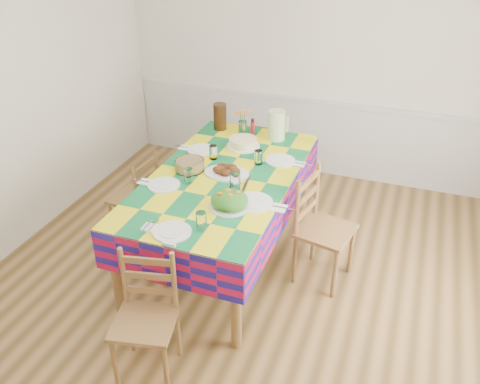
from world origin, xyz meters
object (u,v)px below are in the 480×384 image
(dining_table, at_px, (223,185))
(chair_right, at_px, (321,229))
(chair_far, at_px, (270,154))
(chair_left, at_px, (137,198))
(meat_platter, at_px, (226,171))
(tea_pitcher, at_px, (220,117))
(chair_near, at_px, (146,318))
(green_pitcher, at_px, (277,125))

(dining_table, bearing_deg, chair_right, 0.61)
(chair_far, relative_size, chair_left, 0.94)
(meat_platter, relative_size, chair_far, 0.47)
(dining_table, distance_m, chair_far, 1.43)
(tea_pitcher, relative_size, chair_right, 0.27)
(meat_platter, bearing_deg, tea_pitcher, 115.25)
(chair_near, bearing_deg, tea_pitcher, 87.33)
(chair_far, bearing_deg, chair_near, 94.31)
(dining_table, relative_size, chair_right, 2.17)
(chair_left, xyz_separation_m, chair_right, (1.76, 0.01, 0.05))
(meat_platter, xyz_separation_m, chair_near, (-0.03, -1.42, -0.43))
(green_pitcher, relative_size, tea_pitcher, 1.09)
(chair_far, relative_size, chair_right, 0.84)
(tea_pitcher, distance_m, chair_right, 1.65)
(chair_left, bearing_deg, green_pitcher, 134.96)
(tea_pitcher, distance_m, chair_far, 0.84)
(chair_near, xyz_separation_m, chair_far, (0.01, 2.78, -0.04))
(meat_platter, distance_m, chair_far, 1.45)
(dining_table, bearing_deg, tea_pitcher, 113.47)
(meat_platter, height_order, chair_left, meat_platter)
(chair_left, bearing_deg, meat_platter, 97.82)
(green_pitcher, relative_size, chair_near, 0.32)
(tea_pitcher, relative_size, chair_far, 0.32)
(meat_platter, relative_size, chair_left, 0.44)
(chair_right, bearing_deg, tea_pitcher, 65.89)
(chair_far, height_order, chair_left, chair_left)
(green_pitcher, bearing_deg, meat_platter, -102.48)
(chair_far, bearing_deg, green_pitcher, 117.38)
(green_pitcher, bearing_deg, chair_left, -140.97)
(green_pitcher, xyz_separation_m, chair_right, (0.67, -0.88, -0.50))
(chair_near, relative_size, chair_far, 1.10)
(green_pitcher, xyz_separation_m, chair_near, (-0.22, -2.28, -0.54))
(green_pitcher, distance_m, chair_far, 0.80)
(tea_pitcher, distance_m, chair_near, 2.41)
(chair_near, xyz_separation_m, chair_right, (0.89, 1.40, 0.04))
(green_pitcher, distance_m, tea_pitcher, 0.62)
(dining_table, xyz_separation_m, chair_near, (-0.01, -1.39, -0.30))
(green_pitcher, bearing_deg, chair_near, -95.56)
(chair_left, distance_m, chair_right, 1.76)
(dining_table, bearing_deg, chair_left, -179.72)
(chair_near, bearing_deg, dining_table, 77.31)
(dining_table, distance_m, chair_near, 1.42)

